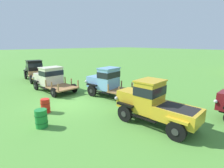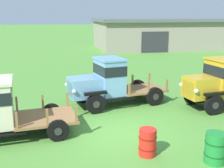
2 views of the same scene
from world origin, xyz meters
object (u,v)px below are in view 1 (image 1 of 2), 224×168
vintage_truck_midrow_center (108,82)px  oil_drum_near_fence (45,106)px  vintage_truck_second_in_line (50,78)px  vintage_truck_far_side (153,103)px  vintage_truck_foreground_near (34,70)px  oil_drum_beside_row (41,118)px

vintage_truck_midrow_center → oil_drum_near_fence: size_ratio=5.78×
oil_drum_near_fence → vintage_truck_second_in_line: bearing=156.0°
vintage_truck_second_in_line → vintage_truck_far_side: (10.26, 1.58, 0.04)m
vintage_truck_second_in_line → vintage_truck_foreground_near: bearing=176.7°
vintage_truck_second_in_line → oil_drum_beside_row: size_ratio=5.65×
vintage_truck_far_side → oil_drum_beside_row: (-3.34, -4.70, -0.68)m
vintage_truck_foreground_near → vintage_truck_second_in_line: vintage_truck_foreground_near is taller
vintage_truck_foreground_near → vintage_truck_second_in_line: size_ratio=0.96×
vintage_truck_midrow_center → oil_drum_beside_row: vintage_truck_midrow_center is taller
vintage_truck_second_in_line → vintage_truck_far_side: 10.38m
vintage_truck_foreground_near → oil_drum_near_fence: (10.97, -2.61, -0.73)m
oil_drum_near_fence → vintage_truck_midrow_center: bearing=93.7°
vintage_truck_foreground_near → vintage_truck_midrow_center: (10.63, 2.52, 0.02)m
vintage_truck_midrow_center → oil_drum_near_fence: bearing=-86.3°
vintage_truck_midrow_center → oil_drum_beside_row: 6.38m
oil_drum_beside_row → vintage_truck_foreground_near: bearing=164.9°
oil_drum_beside_row → vintage_truck_far_side: bearing=54.6°
vintage_truck_midrow_center → oil_drum_near_fence: 5.19m
vintage_truck_midrow_center → vintage_truck_far_side: vintage_truck_far_side is taller
oil_drum_beside_row → oil_drum_near_fence: bearing=155.1°
vintage_truck_far_side → oil_drum_near_fence: (-5.14, -3.86, -0.72)m
vintage_truck_far_side → oil_drum_beside_row: size_ratio=4.92×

